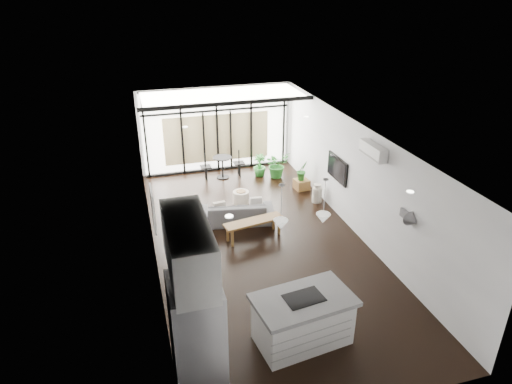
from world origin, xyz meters
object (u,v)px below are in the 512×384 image
sofa (237,209)px  tv (337,169)px  island (303,320)px  milk_can (317,193)px  fridge (197,337)px  pouf (241,197)px  console_bench (254,229)px

sofa → tv: 2.89m
island → milk_can: (2.45, 5.10, -0.19)m
fridge → pouf: size_ratio=4.28×
milk_can → island: bearing=-115.6°
fridge → sofa: 5.41m
island → pouf: size_ratio=3.75×
pouf → milk_can: size_ratio=0.82×
fridge → tv: (4.58, 4.85, 0.32)m
island → pouf: (0.31, 5.62, -0.29)m
milk_can → tv: bearing=-72.7°
fridge → sofa: bearing=69.9°
fridge → console_bench: size_ratio=1.30×
pouf → milk_can: milk_can is taller
tv → sofa: bearing=175.8°
milk_can → console_bench: bearing=-148.3°
island → milk_can: island is taller
console_bench → tv: size_ratio=1.38×
console_bench → sofa: bearing=92.4°
island → console_bench: 3.68m
island → pouf: bearing=79.1°
pouf → fridge: bearing=-110.1°
sofa → milk_can: size_ratio=3.49×
sofa → pouf: bearing=-100.6°
pouf → tv: size_ratio=0.42×
milk_can → tv: (0.22, -0.71, 1.02)m
sofa → tv: tv is taller
console_bench → pouf: (0.17, 1.95, -0.06)m
island → fridge: fridge is taller
island → fridge: 2.04m
sofa → console_bench: (0.21, -0.92, -0.14)m
island → sofa: (-0.07, 4.59, -0.09)m
console_bench → pouf: size_ratio=3.30×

